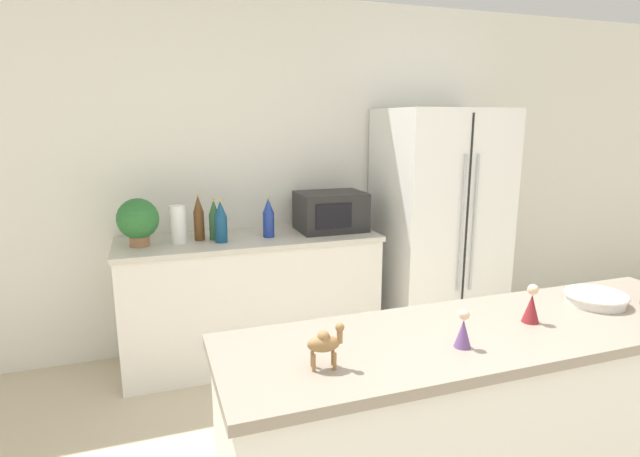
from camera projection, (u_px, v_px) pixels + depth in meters
wall_back at (296, 175)px, 3.82m from camera, size 8.00×0.06×2.55m
back_counter at (251, 298)px, 3.55m from camera, size 1.78×0.63×0.90m
refrigerator at (438, 226)px, 3.85m from camera, size 0.87×0.75×1.77m
bar_counter at (483, 452)px, 1.83m from camera, size 1.92×0.54×0.98m
potted_plant at (138, 220)px, 3.16m from camera, size 0.26×0.26×0.31m
paper_towel_roll at (178, 224)px, 3.26m from camera, size 0.11×0.11×0.25m
microwave at (331, 211)px, 3.64m from camera, size 0.48×0.37×0.28m
back_bottle_0 at (268, 218)px, 3.42m from camera, size 0.08×0.08×0.28m
back_bottle_1 at (214, 220)px, 3.35m from camera, size 0.07×0.07×0.28m
back_bottle_2 at (221, 222)px, 3.27m from camera, size 0.08×0.08×0.28m
back_bottle_3 at (199, 218)px, 3.32m from camera, size 0.07×0.07×0.31m
fruit_bowl at (596, 298)px, 1.94m from camera, size 0.23×0.23×0.05m
camel_figurine at (325, 343)px, 1.42m from camera, size 0.11×0.06×0.14m
wise_man_figurine_blue at (531, 306)px, 1.76m from camera, size 0.06×0.06×0.14m
wise_man_figurine_crimson at (463, 331)px, 1.56m from camera, size 0.05×0.05×0.13m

